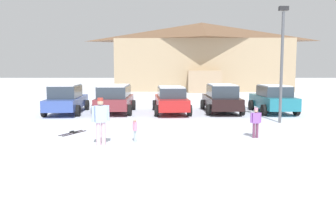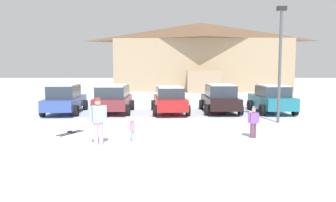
{
  "view_description": "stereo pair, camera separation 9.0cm",
  "coord_description": "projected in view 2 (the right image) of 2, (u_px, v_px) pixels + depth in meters",
  "views": [
    {
      "loc": [
        0.38,
        -7.9,
        2.7
      ],
      "look_at": [
        0.43,
        6.37,
        1.25
      ],
      "focal_mm": 35.0,
      "sensor_mm": 36.0,
      "label": 1
    },
    {
      "loc": [
        0.47,
        -7.9,
        2.7
      ],
      "look_at": [
        0.43,
        6.37,
        1.25
      ],
      "focal_mm": 35.0,
      "sensor_mm": 36.0,
      "label": 2
    }
  ],
  "objects": [
    {
      "name": "pair_of_skis",
      "position": [
        72.0,
        133.0,
        13.54
      ],
      "size": [
        0.87,
        1.31,
        0.08
      ],
      "color": "#2C1F24",
      "rests_on": "ground"
    },
    {
      "name": "ground",
      "position": [
        150.0,
        177.0,
        8.13
      ],
      "size": [
        160.0,
        160.0,
        0.0
      ],
      "primitive_type": "plane",
      "color": "silver"
    },
    {
      "name": "parked_maroon_van",
      "position": [
        114.0,
        98.0,
        19.65
      ],
      "size": [
        2.28,
        4.2,
        1.68
      ],
      "color": "maroon",
      "rests_on": "ground"
    },
    {
      "name": "parked_blue_hatchback",
      "position": [
        66.0,
        99.0,
        19.43
      ],
      "size": [
        2.29,
        4.65,
        1.72
      ],
      "color": "#38509E",
      "rests_on": "ground"
    },
    {
      "name": "parked_teal_hatchback",
      "position": [
        273.0,
        99.0,
        19.62
      ],
      "size": [
        2.21,
        4.09,
        1.68
      ],
      "color": "#1F7183",
      "rests_on": "ground"
    },
    {
      "name": "parked_black_sedan",
      "position": [
        221.0,
        98.0,
        19.81
      ],
      "size": [
        2.2,
        4.45,
        1.72
      ],
      "color": "black",
      "rests_on": "ground"
    },
    {
      "name": "skier_child_in_pink_snowsuit",
      "position": [
        133.0,
        129.0,
        11.85
      ],
      "size": [
        0.18,
        0.32,
        0.89
      ],
      "color": "#A5B9C4",
      "rests_on": "ground"
    },
    {
      "name": "lamp_post",
      "position": [
        281.0,
        58.0,
        15.84
      ],
      "size": [
        0.44,
        0.24,
        5.62
      ],
      "color": "#515459",
      "rests_on": "ground"
    },
    {
      "name": "ski_lodge",
      "position": [
        202.0,
        56.0,
        40.69
      ],
      "size": [
        21.12,
        11.47,
        8.25
      ],
      "color": "tan",
      "rests_on": "ground"
    },
    {
      "name": "skier_child_in_purple_jacket",
      "position": [
        254.0,
        121.0,
        12.59
      ],
      "size": [
        0.43,
        0.18,
        1.16
      ],
      "color": "#6C3855",
      "rests_on": "ground"
    },
    {
      "name": "skier_adult_in_blue_parka",
      "position": [
        99.0,
        119.0,
        11.33
      ],
      "size": [
        0.57,
        0.38,
        1.67
      ],
      "color": "beige",
      "rests_on": "ground"
    },
    {
      "name": "parked_red_sedan",
      "position": [
        170.0,
        99.0,
        19.51
      ],
      "size": [
        2.35,
        4.67,
        1.6
      ],
      "color": "#B01E1E",
      "rests_on": "ground"
    }
  ]
}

